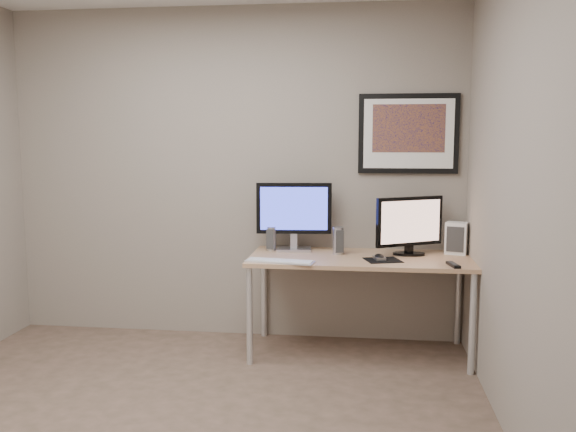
% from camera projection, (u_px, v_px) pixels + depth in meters
% --- Properties ---
extents(floor, '(3.60, 3.60, 0.00)m').
position_uv_depth(floor, '(171.00, 431.00, 3.32)').
color(floor, '#4B3E2F').
rests_on(floor, ground).
extents(room, '(3.60, 3.60, 3.60)m').
position_uv_depth(room, '(188.00, 129.00, 3.55)').
color(room, white).
rests_on(room, ground).
extents(desk, '(1.60, 0.70, 0.73)m').
position_uv_depth(desk, '(360.00, 266.00, 4.44)').
color(desk, '#916846').
rests_on(desk, floor).
extents(framed_art, '(0.75, 0.04, 0.60)m').
position_uv_depth(framed_art, '(408.00, 134.00, 4.60)').
color(framed_art, black).
rests_on(framed_art, room).
extents(monitor_large, '(0.57, 0.21, 0.52)m').
position_uv_depth(monitor_large, '(294.00, 213.00, 4.64)').
color(monitor_large, '#AFAFB4').
rests_on(monitor_large, desk).
extents(monitor_tv, '(0.49, 0.30, 0.43)m').
position_uv_depth(monitor_tv, '(410.00, 224.00, 4.46)').
color(monitor_tv, black).
rests_on(monitor_tv, desk).
extents(speaker_left, '(0.09, 0.09, 0.19)m').
position_uv_depth(speaker_left, '(271.00, 239.00, 4.66)').
color(speaker_left, '#AFAFB4').
rests_on(speaker_left, desk).
extents(speaker_right, '(0.10, 0.10, 0.20)m').
position_uv_depth(speaker_right, '(338.00, 241.00, 4.52)').
color(speaker_right, '#AFAFB4').
rests_on(speaker_right, desk).
extents(keyboard, '(0.49, 0.20, 0.02)m').
position_uv_depth(keyboard, '(280.00, 261.00, 4.23)').
color(keyboard, silver).
rests_on(keyboard, desk).
extents(mousepad, '(0.29, 0.27, 0.00)m').
position_uv_depth(mousepad, '(383.00, 260.00, 4.30)').
color(mousepad, black).
rests_on(mousepad, desk).
extents(mouse, '(0.09, 0.13, 0.04)m').
position_uv_depth(mouse, '(379.00, 257.00, 4.32)').
color(mouse, black).
rests_on(mouse, mousepad).
extents(remote, '(0.08, 0.18, 0.02)m').
position_uv_depth(remote, '(453.00, 265.00, 4.11)').
color(remote, black).
rests_on(remote, desk).
extents(fan_unit, '(0.18, 0.16, 0.24)m').
position_uv_depth(fan_unit, '(457.00, 238.00, 4.52)').
color(fan_unit, silver).
rests_on(fan_unit, desk).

